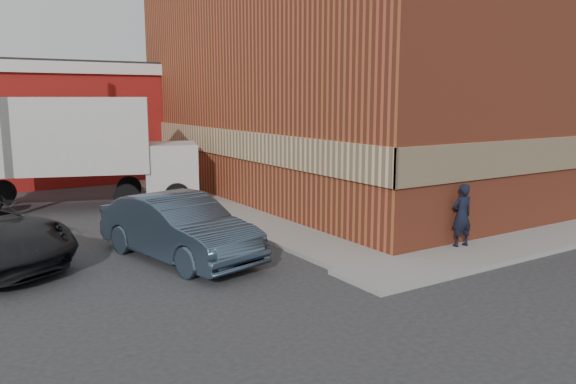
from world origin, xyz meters
TOP-DOWN VIEW (x-y plane):
  - ground at (0.00, 0.00)m, footprint 90.00×90.00m
  - brick_building at (8.50, 9.00)m, footprint 14.25×18.25m
  - sidewalk_south at (7.50, -0.90)m, footprint 16.00×1.80m
  - sidewalk_west at (0.60, 9.00)m, footprint 1.80×18.00m
  - man at (3.64, -0.25)m, footprint 0.66×0.48m
  - sedan at (-2.91, 2.96)m, footprint 2.77×5.15m
  - box_truck at (-3.26, 11.24)m, footprint 8.42×4.88m

SIDE VIEW (x-z plane):
  - ground at x=0.00m, z-range 0.00..0.00m
  - sidewalk_south at x=7.50m, z-range 0.00..0.12m
  - sidewalk_west at x=0.60m, z-range 0.00..0.12m
  - sedan at x=-2.91m, z-range 0.00..1.61m
  - man at x=3.64m, z-range 0.12..1.78m
  - box_truck at x=-3.26m, z-range 0.31..4.30m
  - brick_building at x=8.50m, z-range 0.00..9.36m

